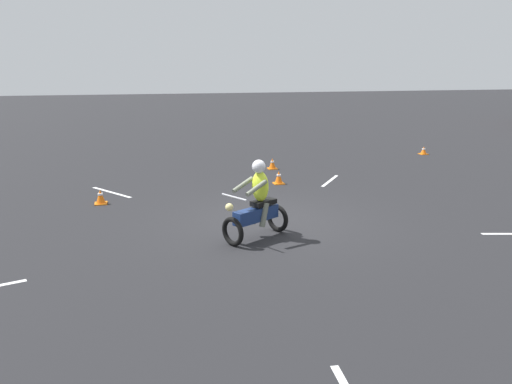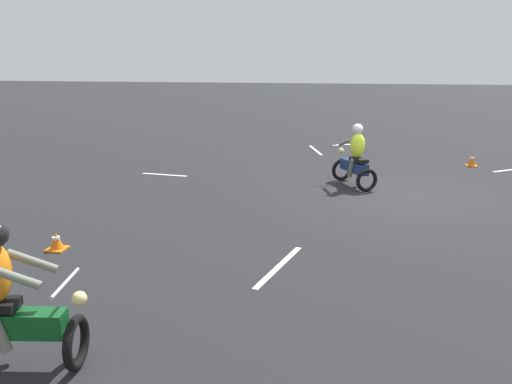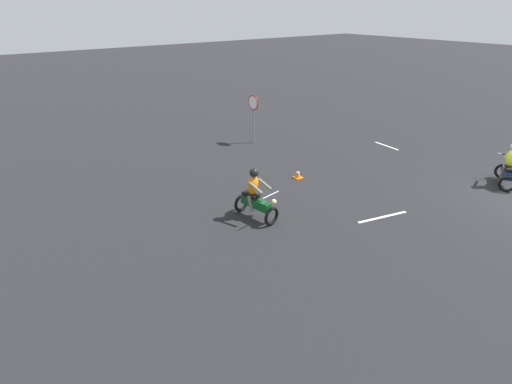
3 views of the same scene
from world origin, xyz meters
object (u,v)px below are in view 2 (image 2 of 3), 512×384
traffic_cone_near_right (472,160)px  traffic_cone_mid_left (56,242)px  motorcycle_rider_background (9,306)px  motorcycle_rider_foreground (355,159)px

traffic_cone_near_right → traffic_cone_mid_left: 12.52m
motorcycle_rider_background → traffic_cone_near_right: 14.16m
motorcycle_rider_background → traffic_cone_mid_left: bearing=-164.0°
traffic_cone_near_right → traffic_cone_mid_left: bearing=45.1°
motorcycle_rider_background → traffic_cone_near_right: (-7.34, -12.10, -0.54)m
motorcycle_rider_foreground → traffic_cone_near_right: bearing=12.3°
motorcycle_rider_background → traffic_cone_mid_left: size_ratio=5.17×
motorcycle_rider_foreground → motorcycle_rider_background: 9.57m
motorcycle_rider_background → traffic_cone_near_right: bearing=139.9°
traffic_cone_near_right → traffic_cone_mid_left: size_ratio=1.22×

